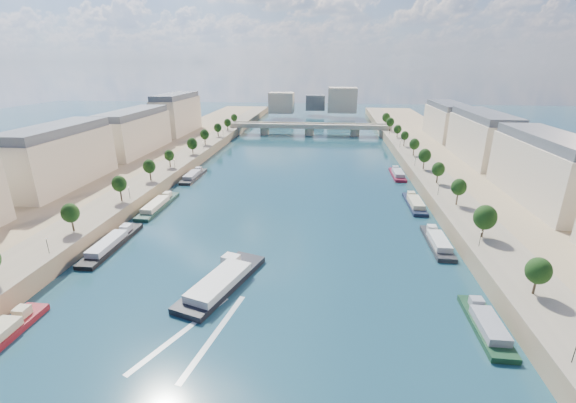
# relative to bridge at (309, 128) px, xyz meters

# --- Properties ---
(ground) EXTENTS (700.00, 700.00, 0.00)m
(ground) POSITION_rel_bridge_xyz_m (0.00, -126.18, -5.08)
(ground) COLOR #0D333B
(ground) RESTS_ON ground
(quay_left) EXTENTS (44.00, 520.00, 5.00)m
(quay_left) POSITION_rel_bridge_xyz_m (-72.00, -126.18, -2.58)
(quay_left) COLOR #9E8460
(quay_left) RESTS_ON ground
(quay_right) EXTENTS (44.00, 520.00, 5.00)m
(quay_right) POSITION_rel_bridge_xyz_m (72.00, -126.18, -2.58)
(quay_right) COLOR #9E8460
(quay_right) RESTS_ON ground
(pave_left) EXTENTS (14.00, 520.00, 0.10)m
(pave_left) POSITION_rel_bridge_xyz_m (-57.00, -126.18, -0.03)
(pave_left) COLOR gray
(pave_left) RESTS_ON quay_left
(pave_right) EXTENTS (14.00, 520.00, 0.10)m
(pave_right) POSITION_rel_bridge_xyz_m (57.00, -126.18, -0.03)
(pave_right) COLOR gray
(pave_right) RESTS_ON quay_right
(trees_left) EXTENTS (4.80, 268.80, 8.26)m
(trees_left) POSITION_rel_bridge_xyz_m (-55.00, -124.18, 5.39)
(trees_left) COLOR #382B1E
(trees_left) RESTS_ON ground
(trees_right) EXTENTS (4.80, 268.80, 8.26)m
(trees_right) POSITION_rel_bridge_xyz_m (55.00, -116.18, 5.39)
(trees_right) COLOR #382B1E
(trees_right) RESTS_ON ground
(lamps_left) EXTENTS (0.36, 200.36, 4.28)m
(lamps_left) POSITION_rel_bridge_xyz_m (-52.50, -136.18, 2.70)
(lamps_left) COLOR black
(lamps_left) RESTS_ON ground
(lamps_right) EXTENTS (0.36, 200.36, 4.28)m
(lamps_right) POSITION_rel_bridge_xyz_m (52.50, -121.18, 2.70)
(lamps_right) COLOR black
(lamps_right) RESTS_ON ground
(buildings_left) EXTENTS (16.00, 226.00, 23.20)m
(buildings_left) POSITION_rel_bridge_xyz_m (-85.00, -114.18, 11.37)
(buildings_left) COLOR beige
(buildings_left) RESTS_ON ground
(buildings_right) EXTENTS (16.00, 226.00, 23.20)m
(buildings_right) POSITION_rel_bridge_xyz_m (85.00, -114.18, 11.37)
(buildings_right) COLOR beige
(buildings_right) RESTS_ON ground
(skyline) EXTENTS (79.00, 42.00, 22.00)m
(skyline) POSITION_rel_bridge_xyz_m (3.19, 93.34, 9.57)
(skyline) COLOR beige
(skyline) RESTS_ON ground
(bridge) EXTENTS (112.00, 12.00, 8.15)m
(bridge) POSITION_rel_bridge_xyz_m (0.00, 0.00, 0.00)
(bridge) COLOR #C1B79E
(bridge) RESTS_ON ground
(tour_barge) EXTENTS (16.13, 28.88, 3.78)m
(tour_barge) POSITION_rel_bridge_xyz_m (-9.42, -197.96, -4.03)
(tour_barge) COLOR black
(tour_barge) RESTS_ON ground
(wake) EXTENTS (15.50, 25.75, 0.04)m
(wake) POSITION_rel_bridge_xyz_m (-9.42, -214.56, -5.06)
(wake) COLOR silver
(wake) RESTS_ON ground
(moored_barges_left) EXTENTS (5.00, 158.96, 3.60)m
(moored_barges_left) POSITION_rel_bridge_xyz_m (-45.50, -181.65, -4.24)
(moored_barges_left) COLOR #1E1C3F
(moored_barges_left) RESTS_ON ground
(moored_barges_right) EXTENTS (5.00, 162.48, 3.60)m
(moored_barges_right) POSITION_rel_bridge_xyz_m (45.50, -173.45, -4.24)
(moored_barges_right) COLOR black
(moored_barges_right) RESTS_ON ground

